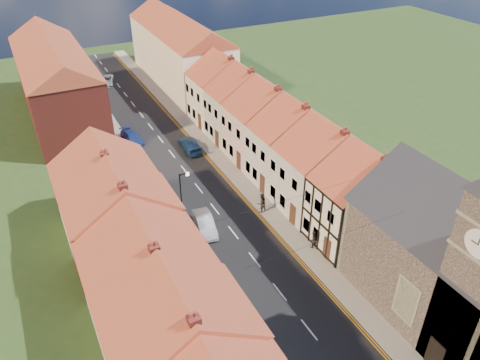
{
  "coord_description": "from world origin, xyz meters",
  "views": [
    {
      "loc": [
        -14.13,
        -11.29,
        26.27
      ],
      "look_at": [
        1.99,
        20.61,
        3.5
      ],
      "focal_mm": 35.0,
      "sensor_mm": 36.0,
      "label": 1
    }
  ],
  "objects": [
    {
      "name": "pedestrian_left",
      "position": [
        -4.01,
        7.47,
        0.92
      ],
      "size": [
        0.64,
        0.48,
        1.6
      ],
      "primitive_type": "imported",
      "rotation": [
        0.0,
        0.0,
        0.17
      ],
      "color": "black",
      "rests_on": "pavement_left"
    },
    {
      "name": "cottage_r_tudor",
      "position": [
        9.27,
        12.7,
        4.47
      ],
      "size": [
        8.3,
        5.2,
        9.0
      ],
      "color": "white",
      "rests_on": "ground"
    },
    {
      "name": "cottage_r_cream_far",
      "position": [
        9.3,
        39.7,
        4.47
      ],
      "size": [
        8.3,
        6.0,
        9.0
      ],
      "color": "white",
      "rests_on": "ground"
    },
    {
      "name": "cottage_r_pink",
      "position": [
        9.3,
        28.9,
        4.47
      ],
      "size": [
        8.3,
        6.0,
        9.0
      ],
      "color": "#F8D3C4",
      "rests_on": "ground"
    },
    {
      "name": "block_right_far",
      "position": [
        9.3,
        55.0,
        5.29
      ],
      "size": [
        8.3,
        24.2,
        10.5
      ],
      "color": "white",
      "rests_on": "ground"
    },
    {
      "name": "pedestrian_right_b",
      "position": [
        5.1,
        13.14,
        0.94
      ],
      "size": [
        0.8,
        0.62,
        1.64
      ],
      "primitive_type": "imported",
      "rotation": [
        0.0,
        0.0,
        3.14
      ],
      "color": "#292320",
      "rests_on": "pavement_right"
    },
    {
      "name": "block_left_far",
      "position": [
        -9.3,
        50.0,
        5.29
      ],
      "size": [
        8.3,
        24.2,
        10.5
      ],
      "color": "maroon",
      "rests_on": "ground"
    },
    {
      "name": "cottage_r_cream_mid",
      "position": [
        9.3,
        23.5,
        4.48
      ],
      "size": [
        8.3,
        5.2,
        9.0
      ],
      "color": "#B1B0A7",
      "rests_on": "ground"
    },
    {
      "name": "lamppost",
      "position": [
        -3.81,
        20.0,
        3.54
      ],
      "size": [
        0.88,
        0.15,
        6.0
      ],
      "color": "black",
      "rests_on": "pavement_left"
    },
    {
      "name": "car_mid",
      "position": [
        -2.09,
        19.49,
        0.69
      ],
      "size": [
        2.09,
        4.37,
        1.38
      ],
      "primitive_type": "imported",
      "rotation": [
        0.0,
        0.0,
        -0.15
      ],
      "color": "#B3B6BB",
      "rests_on": "ground"
    },
    {
      "name": "cottage_l_brick_mid",
      "position": [
        -9.3,
        18.05,
        4.53
      ],
      "size": [
        8.3,
        5.7,
        9.1
      ],
      "color": "maroon",
      "rests_on": "ground"
    },
    {
      "name": "car_far",
      "position": [
        -3.2,
        39.02,
        0.61
      ],
      "size": [
        2.26,
        4.37,
        1.21
      ],
      "primitive_type": "imported",
      "rotation": [
        0.0,
        0.0,
        0.14
      ],
      "color": "navy",
      "rests_on": "ground"
    },
    {
      "name": "cottage_r_white_near",
      "position": [
        9.3,
        18.1,
        4.47
      ],
      "size": [
        8.3,
        6.0,
        9.0
      ],
      "color": "#B1B0A7",
      "rests_on": "ground"
    },
    {
      "name": "car_far_b",
      "position": [
        2.26,
        34.0,
        0.67
      ],
      "size": [
        2.22,
        4.75,
        1.34
      ],
      "primitive_type": "imported",
      "rotation": [
        0.0,
        0.0,
        3.07
      ],
      "color": "navy",
      "rests_on": "ground"
    },
    {
      "name": "road",
      "position": [
        0.0,
        30.0,
        0.01
      ],
      "size": [
        7.0,
        90.0,
        0.02
      ],
      "primitive_type": "cube",
      "color": "black",
      "rests_on": "ground"
    },
    {
      "name": "church",
      "position": [
        9.36,
        3.32,
        5.88
      ],
      "size": [
        11.25,
        14.25,
        15.2
      ],
      "color": "black",
      "rests_on": "ground"
    },
    {
      "name": "cottage_l_cream",
      "position": [
        -9.3,
        5.55,
        4.52
      ],
      "size": [
        8.3,
        6.3,
        9.1
      ],
      "color": "#B1B0A7",
      "rests_on": "ground"
    },
    {
      "name": "cottage_l_pink",
      "position": [
        -9.3,
        23.85,
        4.37
      ],
      "size": [
        8.3,
        6.3,
        8.8
      ],
      "color": "white",
      "rests_on": "ground"
    },
    {
      "name": "pavement_right",
      "position": [
        4.4,
        30.0,
        0.06
      ],
      "size": [
        1.8,
        90.0,
        0.12
      ],
      "primitive_type": "cube",
      "color": "gray",
      "rests_on": "ground"
    },
    {
      "name": "pedestrian_right",
      "position": [
        3.7,
        19.54,
        1.09
      ],
      "size": [
        1.04,
        0.87,
        1.94
      ],
      "primitive_type": "imported",
      "rotation": [
        0.0,
        0.0,
        3.3
      ],
      "color": "#282420",
      "rests_on": "pavement_right"
    },
    {
      "name": "pavement_left",
      "position": [
        -4.4,
        30.0,
        0.06
      ],
      "size": [
        1.8,
        90.0,
        0.12
      ],
      "primitive_type": "cube",
      "color": "gray",
      "rests_on": "ground"
    },
    {
      "name": "cottage_r_white_far",
      "position": [
        9.3,
        34.3,
        4.48
      ],
      "size": [
        8.3,
        5.2,
        9.0
      ],
      "color": "#B1B0A7",
      "rests_on": "ground"
    },
    {
      "name": "cottage_l_white",
      "position": [
        -9.3,
        11.95,
        4.37
      ],
      "size": [
        8.3,
        6.9,
        8.8
      ],
      "color": "#B1B0A7",
      "rests_on": "ground"
    },
    {
      "name": "car_distant",
      "position": [
        -1.5,
        59.39,
        0.61
      ],
      "size": [
        3.24,
        4.83,
        1.23
      ],
      "primitive_type": "imported",
      "rotation": [
        0.0,
        0.0,
        -0.3
      ],
      "color": "#A5A7AC",
      "rests_on": "ground"
    }
  ]
}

